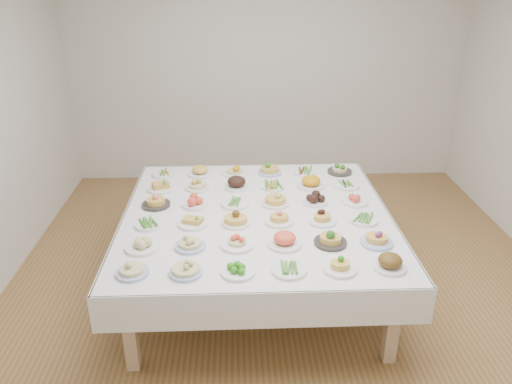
{
  "coord_description": "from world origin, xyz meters",
  "views": [
    {
      "loc": [
        -0.4,
        -3.82,
        2.65
      ],
      "look_at": [
        -0.24,
        0.03,
        0.88
      ],
      "focal_mm": 35.0,
      "sensor_mm": 36.0,
      "label": 1
    }
  ],
  "objects_px": {
    "display_table": "(257,221)",
    "dish_18": "(156,200)",
    "dish_0": "(132,266)",
    "dish_35": "(340,167)"
  },
  "relations": [
    {
      "from": "dish_0",
      "to": "dish_18",
      "type": "distance_m",
      "value": 1.04
    },
    {
      "from": "display_table",
      "to": "dish_35",
      "type": "height_order",
      "value": "dish_35"
    },
    {
      "from": "display_table",
      "to": "dish_0",
      "type": "bearing_deg",
      "value": -135.45
    },
    {
      "from": "dish_18",
      "to": "dish_35",
      "type": "xyz_separation_m",
      "value": [
        1.72,
        0.68,
        0.01
      ]
    },
    {
      "from": "dish_0",
      "to": "dish_35",
      "type": "relative_size",
      "value": 0.93
    },
    {
      "from": "display_table",
      "to": "dish_18",
      "type": "height_order",
      "value": "dish_18"
    },
    {
      "from": "dish_0",
      "to": "dish_18",
      "type": "xyz_separation_m",
      "value": [
        0.01,
        1.04,
        -0.0
      ]
    },
    {
      "from": "dish_0",
      "to": "dish_18",
      "type": "height_order",
      "value": "dish_18"
    },
    {
      "from": "dish_18",
      "to": "dish_35",
      "type": "bearing_deg",
      "value": 21.46
    },
    {
      "from": "display_table",
      "to": "dish_0",
      "type": "relative_size",
      "value": 9.8
    }
  ]
}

